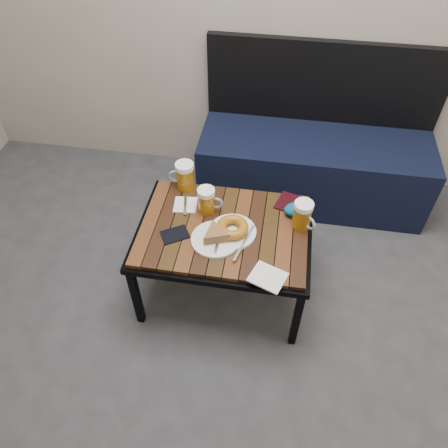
# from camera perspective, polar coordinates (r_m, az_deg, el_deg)

# --- Properties ---
(bench) EXTENTS (1.40, 0.50, 0.95)m
(bench) POSITION_cam_1_polar(r_m,az_deg,el_deg) (2.84, 11.55, 8.04)
(bench) COLOR black
(bench) RESTS_ON ground
(cafe_table) EXTENTS (0.84, 0.62, 0.47)m
(cafe_table) POSITION_cam_1_polar(r_m,az_deg,el_deg) (2.12, 0.00, -1.34)
(cafe_table) COLOR black
(cafe_table) RESTS_ON ground
(beer_mug_left) EXTENTS (0.14, 0.09, 0.15)m
(beer_mug_left) POSITION_cam_1_polar(r_m,az_deg,el_deg) (2.26, -5.18, 6.31)
(beer_mug_left) COLOR #945A0B
(beer_mug_left) RESTS_ON cafe_table
(beer_mug_centre) EXTENTS (0.13, 0.09, 0.14)m
(beer_mug_centre) POSITION_cam_1_polar(r_m,az_deg,el_deg) (2.12, -2.24, 3.10)
(beer_mug_centre) COLOR #945A0B
(beer_mug_centre) RESTS_ON cafe_table
(beer_mug_right) EXTENTS (0.13, 0.13, 0.15)m
(beer_mug_right) POSITION_cam_1_polar(r_m,az_deg,el_deg) (2.08, 10.25, 1.17)
(beer_mug_right) COLOR #945A0B
(beer_mug_right) RESTS_ON cafe_table
(plate_pie) EXTENTS (0.23, 0.23, 0.06)m
(plate_pie) POSITION_cam_1_polar(r_m,az_deg,el_deg) (2.02, -1.12, -1.66)
(plate_pie) COLOR white
(plate_pie) RESTS_ON cafe_table
(plate_bagel) EXTENTS (0.23, 0.29, 0.06)m
(plate_bagel) POSITION_cam_1_polar(r_m,az_deg,el_deg) (2.05, 1.10, -0.70)
(plate_bagel) COLOR white
(plate_bagel) RESTS_ON cafe_table
(napkin_left) EXTENTS (0.12, 0.15, 0.01)m
(napkin_left) POSITION_cam_1_polar(r_m,az_deg,el_deg) (2.20, -5.07, 2.51)
(napkin_left) COLOR white
(napkin_left) RESTS_ON cafe_table
(napkin_right) EXTENTS (0.18, 0.17, 0.01)m
(napkin_right) POSITION_cam_1_polar(r_m,az_deg,el_deg) (1.90, 5.74, -6.93)
(napkin_right) COLOR white
(napkin_right) RESTS_ON cafe_table
(passport_navy) EXTENTS (0.15, 0.14, 0.01)m
(passport_navy) POSITION_cam_1_polar(r_m,az_deg,el_deg) (2.07, -6.42, -1.38)
(passport_navy) COLOR black
(passport_navy) RESTS_ON cafe_table
(passport_burgundy) EXTENTS (0.13, 0.16, 0.01)m
(passport_burgundy) POSITION_cam_1_polar(r_m,az_deg,el_deg) (2.23, 8.28, 2.84)
(passport_burgundy) COLOR black
(passport_burgundy) RESTS_ON cafe_table
(knit_pouch) EXTENTS (0.16, 0.13, 0.06)m
(knit_pouch) POSITION_cam_1_polar(r_m,az_deg,el_deg) (2.16, 9.69, 1.91)
(knit_pouch) COLOR #054886
(knit_pouch) RESTS_ON cafe_table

